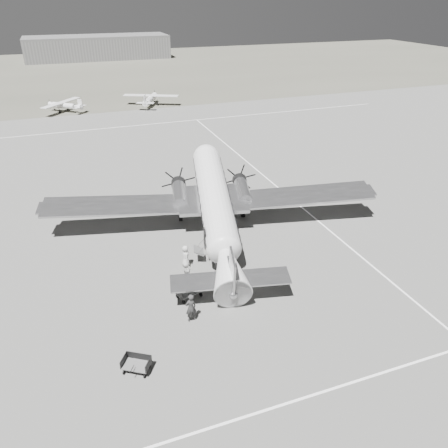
{
  "coord_description": "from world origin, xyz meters",
  "views": [
    {
      "loc": [
        -7.88,
        -27.01,
        18.17
      ],
      "look_at": [
        2.43,
        1.14,
        2.2
      ],
      "focal_mm": 35.0,
      "sensor_mm": 36.0,
      "label": 1
    }
  ],
  "objects": [
    {
      "name": "baggage_cart_near",
      "position": [
        -1.96,
        -4.04,
        0.5
      ],
      "size": [
        2.07,
        1.73,
        1.01
      ],
      "primitive_type": null,
      "rotation": [
        0.0,
        0.0,
        0.3
      ],
      "color": "#5A5A5A",
      "rests_on": "ground"
    },
    {
      "name": "passenger",
      "position": [
        -1.13,
        -0.31,
        0.87
      ],
      "size": [
        0.61,
        0.89,
        1.75
      ],
      "primitive_type": "imported",
      "rotation": [
        0.0,
        0.0,
        1.51
      ],
      "color": "beige",
      "rests_on": "ground"
    },
    {
      "name": "taxi_line_right",
      "position": [
        12.0,
        0.0,
        0.01
      ],
      "size": [
        0.15,
        80.0,
        0.01
      ],
      "primitive_type": "cube",
      "color": "white",
      "rests_on": "ground"
    },
    {
      "name": "light_plane_right",
      "position": [
        7.13,
        52.34,
        1.04
      ],
      "size": [
        12.51,
        11.62,
        2.08
      ],
      "primitive_type": null,
      "rotation": [
        0.0,
        0.0,
        -0.44
      ],
      "color": "white",
      "rests_on": "ground"
    },
    {
      "name": "ground_crew",
      "position": [
        -2.47,
        -6.31,
        0.98
      ],
      "size": [
        0.77,
        0.56,
        1.96
      ],
      "primitive_type": "imported",
      "rotation": [
        0.0,
        0.0,
        3.28
      ],
      "color": "#2C2C2C",
      "rests_on": "ground"
    },
    {
      "name": "taxi_line_near",
      "position": [
        0.0,
        -14.0,
        0.01
      ],
      "size": [
        60.0,
        0.15,
        0.01
      ],
      "primitive_type": "cube",
      "color": "white",
      "rests_on": "ground"
    },
    {
      "name": "light_plane_left",
      "position": [
        -7.72,
        52.79,
        0.94
      ],
      "size": [
        11.44,
        11.63,
        1.88
      ],
      "primitive_type": null,
      "rotation": [
        0.0,
        0.0,
        0.87
      ],
      "color": "white",
      "rests_on": "ground"
    },
    {
      "name": "hangar_main",
      "position": [
        5.0,
        120.0,
        3.3
      ],
      "size": [
        42.0,
        14.0,
        6.6
      ],
      "color": "slate",
      "rests_on": "ground"
    },
    {
      "name": "ramp_agent",
      "position": [
        -1.83,
        -3.45,
        0.96
      ],
      "size": [
        1.0,
        1.13,
        1.93
      ],
      "primitive_type": "imported",
      "rotation": [
        0.0,
        0.0,
        1.24
      ],
      "color": "silver",
      "rests_on": "ground"
    },
    {
      "name": "grass_infield",
      "position": [
        0.0,
        95.0,
        0.0
      ],
      "size": [
        260.0,
        90.0,
        0.01
      ],
      "primitive_type": "cube",
      "color": "#59574B",
      "rests_on": "ground"
    },
    {
      "name": "dc3_airliner",
      "position": [
        2.43,
        3.14,
        2.75
      ],
      "size": [
        32.51,
        25.82,
        5.49
      ],
      "primitive_type": null,
      "rotation": [
        0.0,
        0.0,
        -0.22
      ],
      "color": "silver",
      "rests_on": "ground"
    },
    {
      "name": "taxi_line_horizon",
      "position": [
        0.0,
        40.0,
        0.01
      ],
      "size": [
        90.0,
        0.15,
        0.01
      ],
      "primitive_type": "cube",
      "color": "white",
      "rests_on": "ground"
    },
    {
      "name": "ground",
      "position": [
        0.0,
        0.0,
        0.0
      ],
      "size": [
        260.0,
        260.0,
        0.0
      ],
      "primitive_type": "plane",
      "color": "slate",
      "rests_on": "ground"
    },
    {
      "name": "baggage_cart_far",
      "position": [
        -6.42,
        -9.29,
        0.44
      ],
      "size": [
        1.89,
        1.75,
        0.87
      ],
      "primitive_type": null,
      "rotation": [
        0.0,
        0.0,
        -0.57
      ],
      "color": "#5A5A5A",
      "rests_on": "ground"
    }
  ]
}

